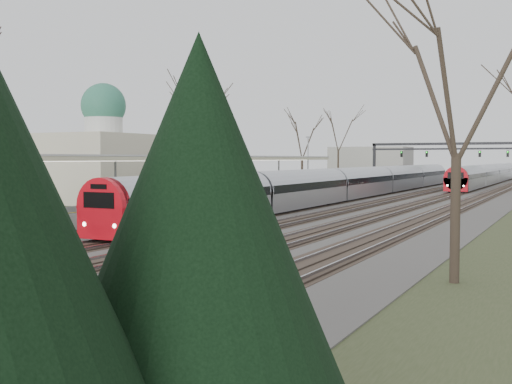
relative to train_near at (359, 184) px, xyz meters
The scene contains 11 objects.
track_bed 3.21m from the train_near, 15.92° to the left, with size 24.00×160.00×0.22m.
platform 17.98m from the train_near, 111.40° to the right, with size 3.50×69.00×1.00m, color #9E9B93.
canopy 22.35m from the train_near, 107.15° to the right, with size 4.10×50.00×3.11m.
dome_building 25.24m from the train_near, 139.84° to the right, with size 10.00×8.00×10.30m.
signal_gantry 31.09m from the train_near, 84.82° to the left, with size 21.00×0.59×6.08m.
evergreen_clump 57.28m from the train_near, 75.42° to the right, with size 5.90×7.10×6.50m.
tree_west_far 17.08m from the train_near, 156.81° to the right, with size 5.50×5.50×11.33m.
tree_east_near 42.47m from the train_near, 68.43° to the right, with size 4.50×4.50×9.27m.
train_near is the anchor object (origin of this frame).
train_far 42.52m from the train_near, 80.52° to the left, with size 2.62×60.21×3.05m.
passenger 36.02m from the train_near, 99.72° to the right, with size 0.56×0.37×1.53m, color #392E59.
Camera 1 is at (16.34, -5.21, 3.89)m, focal length 45.00 mm.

